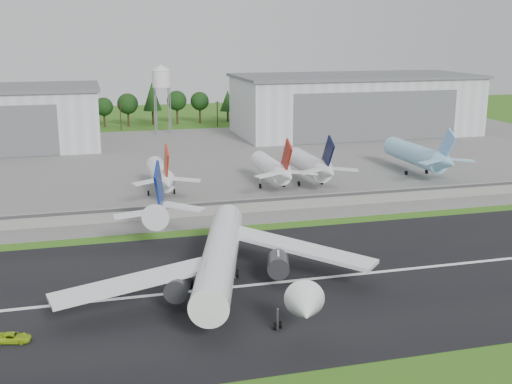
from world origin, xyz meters
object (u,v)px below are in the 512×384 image
object	(u,v)px
parked_jet_navy	(313,165)
ground_vehicle	(13,337)
main_airliner	(221,263)
parked_jet_red_b	(274,169)
parked_jet_skyblue	(420,155)
parked_jet_red_a	(161,175)

from	to	relation	value
parked_jet_navy	ground_vehicle	bearing A→B (deg)	-133.20
main_airliner	parked_jet_red_b	xyz separation A→B (m)	(29.14, 66.93, 1.00)
parked_jet_red_b	parked_jet_skyblue	bearing A→B (deg)	6.05
parked_jet_red_a	parked_jet_red_b	size ratio (longest dim) A/B	1.00
ground_vehicle	parked_jet_navy	world-z (taller)	parked_jet_navy
ground_vehicle	parked_jet_red_b	world-z (taller)	parked_jet_red_b
main_airliner	parked_jet_red_b	size ratio (longest dim) A/B	1.86
parked_jet_red_a	parked_jet_red_b	bearing A→B (deg)	0.00
main_airliner	parked_jet_skyblue	bearing A→B (deg)	-120.92
main_airliner	parked_jet_red_b	bearing A→B (deg)	-97.48
parked_jet_red_b	parked_jet_skyblue	xyz separation A→B (m)	(47.99, 5.08, 0.46)
ground_vehicle	parked_jet_skyblue	xyz separation A→B (m)	(109.84, 83.15, 5.56)
main_airliner	ground_vehicle	bearing A→B (deg)	34.84
ground_vehicle	parked_jet_red_a	size ratio (longest dim) A/B	0.16
main_airliner	parked_jet_navy	xyz separation A→B (m)	(40.63, 66.98, 1.26)
parked_jet_navy	parked_jet_skyblue	size ratio (longest dim) A/B	0.84
parked_jet_red_b	parked_jet_red_a	bearing A→B (deg)	-180.00
main_airliner	ground_vehicle	xyz separation A→B (m)	(-32.71, -11.13, -4.10)
main_airliner	parked_jet_navy	bearing A→B (deg)	-105.19
parked_jet_red_a	parked_jet_skyblue	size ratio (longest dim) A/B	0.84
parked_jet_skyblue	main_airliner	bearing A→B (deg)	-136.96
main_airliner	parked_jet_skyblue	xyz separation A→B (m)	(77.13, 72.01, 1.46)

